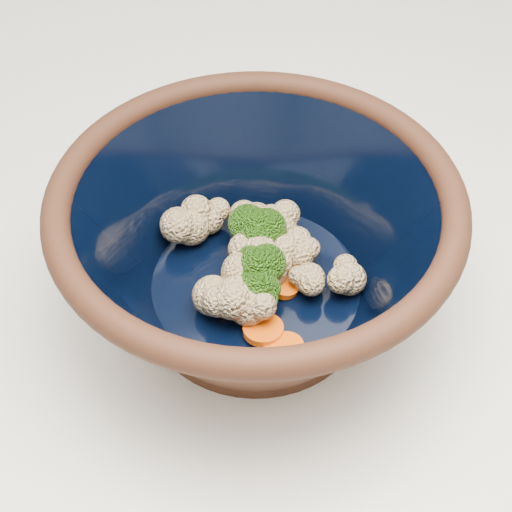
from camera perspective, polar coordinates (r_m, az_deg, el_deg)
counter at (r=1.01m, az=0.55°, el=-18.46°), size 1.20×1.20×0.90m
mixing_bowl at (r=0.55m, az=0.00°, el=0.90°), size 0.39×0.39×0.13m
vegetable_pile at (r=0.57m, az=-0.21°, el=-0.46°), size 0.14×0.17×0.05m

